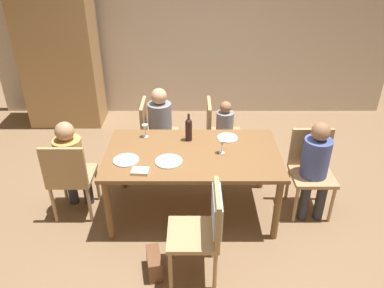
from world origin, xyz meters
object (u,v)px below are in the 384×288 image
(person_woman_host, at_px, (315,163))
(person_man_bearded, at_px, (162,123))
(chair_near, at_px, (207,223))
(chair_far_right, at_px, (217,131))
(dinner_plate_guest_right, at_px, (168,161))
(chair_left_end, at_px, (69,175))
(person_child_small, at_px, (226,129))
(chair_right_end, at_px, (310,165))
(wine_glass_centre, at_px, (144,128))
(person_man_guest, at_px, (70,161))
(handbag, at_px, (154,263))
(armoire_cabinet, at_px, (59,55))
(wine_bottle_tall_green, at_px, (188,129))
(wine_glass_near_left, at_px, (221,144))
(dinner_plate_host, at_px, (125,160))
(dining_table, at_px, (192,159))
(chair_far_left, at_px, (153,131))
(dinner_plate_guest_left, at_px, (227,138))

(person_woman_host, xyz_separation_m, person_man_bearded, (-1.65, 0.91, 0.01))
(chair_near, bearing_deg, chair_far_right, -6.19)
(dinner_plate_guest_right, bearing_deg, chair_near, -63.00)
(person_woman_host, bearing_deg, chair_left_end, 1.38)
(chair_near, relative_size, dinner_plate_guest_right, 3.41)
(person_child_small, bearing_deg, chair_right_end, 46.73)
(person_man_bearded, xyz_separation_m, wine_glass_centre, (-0.14, -0.55, 0.22))
(person_man_guest, height_order, handbag, person_man_guest)
(armoire_cabinet, distance_m, wine_glass_centre, 2.43)
(wine_bottle_tall_green, distance_m, dinner_plate_guest_right, 0.50)
(person_man_bearded, bearing_deg, chair_right_end, 64.21)
(person_man_guest, height_order, wine_glass_centre, person_man_guest)
(chair_left_end, relative_size, person_child_small, 0.98)
(chair_near, distance_m, dinner_plate_guest_right, 0.81)
(chair_near, bearing_deg, wine_glass_near_left, -11.24)
(armoire_cabinet, relative_size, person_child_small, 2.33)
(wine_glass_centre, bearing_deg, chair_near, -62.28)
(chair_left_end, bearing_deg, dinner_plate_host, -6.68)
(dining_table, xyz_separation_m, wine_glass_near_left, (0.30, -0.01, 0.19))
(chair_right_end, xyz_separation_m, person_man_guest, (-2.55, -0.06, 0.10))
(chair_right_end, xyz_separation_m, wine_glass_near_left, (-0.98, -0.10, 0.32))
(chair_near, bearing_deg, person_woman_host, -53.24)
(person_child_small, bearing_deg, handbag, -23.68)
(chair_far_right, distance_m, wine_glass_near_left, 0.95)
(chair_left_end, xyz_separation_m, person_man_bearded, (0.90, 0.97, 0.11))
(dining_table, relative_size, chair_far_left, 1.95)
(dining_table, xyz_separation_m, chair_near, (0.12, -0.89, -0.08))
(chair_left_end, bearing_deg, chair_far_left, 51.09)
(chair_right_end, distance_m, wine_glass_near_left, 1.03)
(dining_table, height_order, person_man_guest, person_man_guest)
(chair_near, xyz_separation_m, person_child_small, (0.30, 1.77, -0.03))
(person_woman_host, xyz_separation_m, dinner_plate_host, (-1.94, -0.13, 0.12))
(dining_table, bearing_deg, person_man_guest, 178.85)
(person_woman_host, relative_size, person_child_small, 1.17)
(wine_glass_centre, xyz_separation_m, dinner_plate_host, (-0.14, -0.50, -0.10))
(chair_far_right, height_order, dinner_plate_guest_left, chair_far_right)
(wine_bottle_tall_green, bearing_deg, chair_far_left, 125.75)
(armoire_cabinet, relative_size, dinner_plate_guest_right, 8.09)
(dining_table, relative_size, wine_bottle_tall_green, 5.76)
(person_woman_host, bearing_deg, person_man_guest, -1.15)
(person_child_small, bearing_deg, armoire_cabinet, -119.48)
(person_man_bearded, xyz_separation_m, person_man_guest, (-0.90, -0.86, -0.00))
(person_child_small, relative_size, wine_glass_centre, 6.28)
(chair_far_right, bearing_deg, wine_glass_near_left, -1.14)
(person_man_bearded, height_order, person_child_small, person_man_bearded)
(chair_left_end, distance_m, chair_near, 1.61)
(chair_left_end, relative_size, wine_glass_centre, 6.17)
(chair_left_end, relative_size, handbag, 3.29)
(dining_table, relative_size, chair_far_right, 1.95)
(dining_table, xyz_separation_m, person_man_bearded, (-0.38, 0.89, -0.03))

